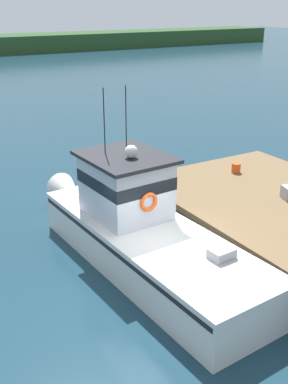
# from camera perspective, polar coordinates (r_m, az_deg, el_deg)

# --- Properties ---
(ground_plane) EXTENTS (200.00, 200.00, 0.00)m
(ground_plane) POSITION_cam_1_polar(r_m,az_deg,el_deg) (12.69, 1.40, -10.80)
(ground_plane) COLOR #193847
(dock) EXTENTS (6.00, 9.00, 1.20)m
(dock) POSITION_cam_1_polar(r_m,az_deg,el_deg) (15.01, 17.18, -1.75)
(dock) COLOR #4C3D2D
(dock) RESTS_ON ground
(main_fishing_boat) EXTENTS (3.02, 9.89, 4.80)m
(main_fishing_boat) POSITION_cam_1_polar(r_m,az_deg,el_deg) (13.15, -0.68, -4.49)
(main_fishing_boat) COLOR silver
(main_fishing_boat) RESTS_ON ground
(bait_bucket) EXTENTS (0.32, 0.32, 0.34)m
(bait_bucket) POSITION_cam_1_polar(r_m,az_deg,el_deg) (17.14, 11.15, 2.91)
(bait_bucket) COLOR #E04C19
(bait_bucket) RESTS_ON dock
(mooring_buoy_spare_mooring) EXTENTS (0.43, 0.43, 0.43)m
(mooring_buoy_spare_mooring) POSITION_cam_1_polar(r_m,az_deg,el_deg) (21.20, 10.18, 3.43)
(mooring_buoy_spare_mooring) COLOR #EA5B19
(mooring_buoy_spare_mooring) RESTS_ON ground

